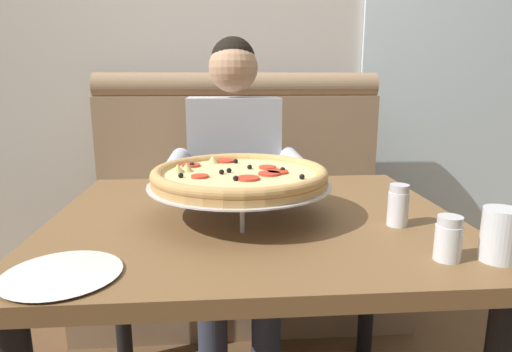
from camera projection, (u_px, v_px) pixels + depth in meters
back_wall_with_window at (235, 25)px, 2.52m from camera, size 6.00×0.12×2.80m
window_panel at (456, 26)px, 2.55m from camera, size 1.10×0.02×2.80m
booth_bench at (241, 221)px, 2.19m from camera, size 1.48×0.78×1.13m
dining_table at (255, 246)px, 1.23m from camera, size 1.10×0.93×0.73m
diner_main at (235, 172)px, 1.86m from camera, size 0.54×0.64×1.27m
pizza at (239, 177)px, 1.17m from camera, size 0.50×0.50×0.15m
shaker_parmesan at (398, 208)px, 1.11m from camera, size 0.05×0.05×0.11m
shaker_oregano at (448, 241)px, 0.90m from camera, size 0.05×0.05×0.10m
plate_near_left at (62, 271)px, 0.83m from camera, size 0.23×0.23×0.02m
drinking_glass at (499, 238)px, 0.90m from camera, size 0.07×0.07×0.11m
patio_chair at (392, 153)px, 3.40m from camera, size 0.43×0.43×0.86m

